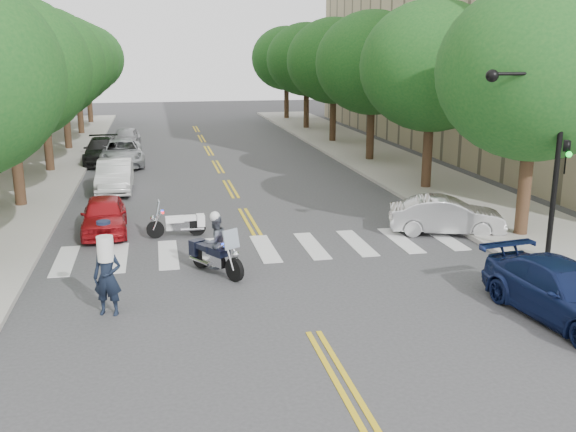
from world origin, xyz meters
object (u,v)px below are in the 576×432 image
object	(u,v)px
motorcycle_police	(215,246)
motorcycle_parked	(181,224)
officer_standing	(107,277)
convertible	(446,216)
sedan_blue	(565,293)

from	to	relation	value
motorcycle_police	motorcycle_parked	world-z (taller)	motorcycle_police
motorcycle_parked	officer_standing	world-z (taller)	officer_standing
motorcycle_police	officer_standing	distance (m)	3.71
motorcycle_parked	convertible	bearing A→B (deg)	-101.92
motorcycle_parked	officer_standing	bearing A→B (deg)	160.27
convertible	officer_standing	bearing A→B (deg)	131.69
motorcycle_police	convertible	xyz separation A→B (m)	(8.31, 2.53, -0.18)
officer_standing	sedan_blue	xyz separation A→B (m)	(10.60, -2.52, -0.27)
officer_standing	convertible	distance (m)	12.17
sedan_blue	convertible	bearing A→B (deg)	78.34
motorcycle_police	sedan_blue	size ratio (longest dim) A/B	0.44
convertible	sedan_blue	xyz separation A→B (m)	(-0.50, -7.48, 0.03)
motorcycle_parked	convertible	xyz separation A→B (m)	(9.08, -1.52, 0.19)
officer_standing	sedan_blue	bearing A→B (deg)	2.89
motorcycle_parked	convertible	size ratio (longest dim) A/B	0.52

